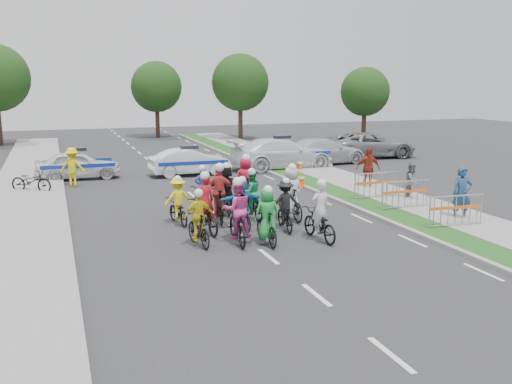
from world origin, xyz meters
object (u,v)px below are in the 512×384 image
object	(u,v)px
rider_0	(319,220)
police_car_0	(78,165)
rider_5	(241,207)
cone_0	(302,180)
tree_1	(240,83)
rider_4	(285,209)
rider_10	(178,205)
barrier_0	(456,212)
rider_1	(267,221)
rider_8	(251,200)
rider_3	(199,224)
spectator_2	(368,168)
rider_6	(205,212)
spectator_0	(462,194)
marshal_hiviz	(73,167)
civilian_sedan	(324,151)
barrier_2	(376,186)
rider_12	(202,196)
rider_2	(237,219)
spectator_1	(412,182)
rider_9	(219,200)
rider_7	(291,198)
cone_1	(300,165)
police_car_2	(282,154)
tree_4	(156,87)
rider_11	(226,192)
police_car_1	(190,162)
tree_2	(365,92)
civilian_suv	(370,145)
rider_13	(245,186)
barrier_1	(405,196)

from	to	relation	value
rider_0	police_car_0	xyz separation A→B (m)	(-6.29, 13.79, 0.06)
rider_5	cone_0	bearing A→B (deg)	-131.00
tree_1	rider_4	bearing A→B (deg)	-105.25
rider_10	barrier_0	bearing A→B (deg)	148.13
rider_1	rider_8	bearing A→B (deg)	-99.83
rider_3	spectator_2	bearing A→B (deg)	-154.19
rider_5	rider_8	size ratio (longest dim) A/B	0.96
rider_6	spectator_2	world-z (taller)	rider_6
police_car_0	spectator_0	bearing A→B (deg)	-137.59
tree_1	marshal_hiviz	bearing A→B (deg)	-128.40
rider_1	civilian_sedan	size ratio (longest dim) A/B	0.35
rider_1	rider_3	xyz separation A→B (m)	(-1.91, 0.51, -0.03)
rider_8	barrier_2	size ratio (longest dim) A/B	0.91
rider_8	rider_12	bearing A→B (deg)	-59.15
police_car_0	rider_2	bearing A→B (deg)	-163.37
spectator_2	marshal_hiviz	world-z (taller)	spectator_2
rider_8	spectator_1	xyz separation A→B (m)	(7.04, 0.76, 0.10)
rider_2	rider_9	world-z (taller)	rider_9
spectator_0	spectator_2	xyz separation A→B (m)	(-0.05, 6.09, -0.00)
rider_7	cone_1	world-z (taller)	rider_7
spectator_2	barrier_2	distance (m)	2.38
rider_7	spectator_0	bearing A→B (deg)	157.42
police_car_2	spectator_2	xyz separation A→B (m)	(1.32, -6.73, 0.10)
rider_4	rider_10	size ratio (longest dim) A/B	1.03
tree_4	rider_10	bearing A→B (deg)	-98.75
rider_11	police_car_0	world-z (taller)	rider_11
rider_3	rider_9	world-z (taller)	rider_9
police_car_0	cone_1	world-z (taller)	police_car_0
rider_7	police_car_1	bearing A→B (deg)	-85.90
civilian_sedan	barrier_0	world-z (taller)	civilian_sedan
marshal_hiviz	spectator_1	bearing A→B (deg)	165.35
rider_2	police_car_1	size ratio (longest dim) A/B	0.49
spectator_1	police_car_1	bearing A→B (deg)	94.54
rider_10	police_car_2	bearing A→B (deg)	-135.87
rider_9	tree_2	distance (m)	28.58
rider_3	spectator_1	distance (m)	10.12
rider_11	civilian_suv	xyz separation A→B (m)	(12.87, 11.71, -0.01)
civilian_suv	civilian_sedan	bearing A→B (deg)	118.55
rider_3	rider_6	world-z (taller)	rider_6
police_car_2	rider_9	bearing A→B (deg)	146.59
rider_13	civilian_sedan	bearing A→B (deg)	-133.21
rider_8	spectator_1	world-z (taller)	rider_8
civilian_suv	cone_1	distance (m)	7.43
rider_13	barrier_2	distance (m)	5.33
rider_2	barrier_1	bearing A→B (deg)	-159.40
police_car_2	barrier_0	distance (m)	13.74
rider_1	rider_5	xyz separation A→B (m)	(-0.17, 1.86, 0.05)
tree_2	rider_4	bearing A→B (deg)	-125.05
rider_7	rider_11	xyz separation A→B (m)	(-1.84, 1.58, 0.03)
spectator_0	cone_1	distance (m)	11.67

